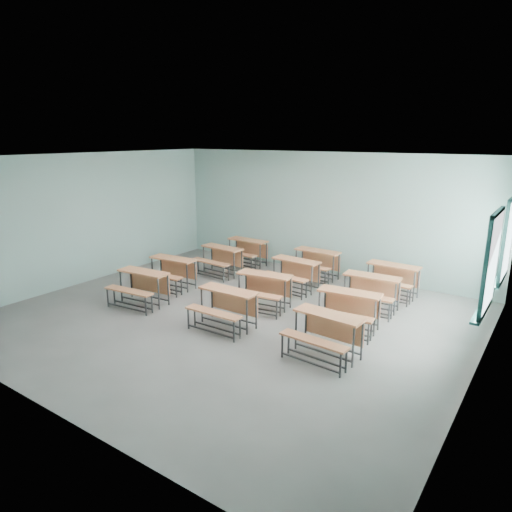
# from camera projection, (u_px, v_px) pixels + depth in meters

# --- Properties ---
(room) EXTENTS (9.04, 8.04, 3.24)m
(room) POSITION_uv_depth(u_px,v_px,m) (236.00, 241.00, 8.89)
(room) COLOR gray
(room) RESTS_ON ground
(desk_unit_r0c0) EXTENTS (1.25, 0.90, 0.74)m
(desk_unit_r0c0) POSITION_uv_depth(u_px,v_px,m) (141.00, 283.00, 9.91)
(desk_unit_r0c0) COLOR #C67347
(desk_unit_r0c0) RESTS_ON ground
(desk_unit_r0c1) EXTENTS (1.19, 0.81, 0.74)m
(desk_unit_r0c1) POSITION_uv_depth(u_px,v_px,m) (225.00, 303.00, 8.72)
(desk_unit_r0c1) COLOR #C67347
(desk_unit_r0c1) RESTS_ON ground
(desk_unit_r0c2) EXTENTS (1.23, 0.87, 0.74)m
(desk_unit_r0c2) POSITION_uv_depth(u_px,v_px,m) (325.00, 329.00, 7.54)
(desk_unit_r0c2) COLOR #C67347
(desk_unit_r0c2) RESTS_ON ground
(desk_unit_r1c0) EXTENTS (1.24, 0.88, 0.74)m
(desk_unit_r1c0) POSITION_uv_depth(u_px,v_px,m) (171.00, 269.00, 10.98)
(desk_unit_r1c0) COLOR #C67347
(desk_unit_r1c0) RESTS_ON ground
(desk_unit_r1c1) EXTENTS (1.28, 0.94, 0.74)m
(desk_unit_r1c1) POSITION_uv_depth(u_px,v_px,m) (263.00, 286.00, 9.72)
(desk_unit_r1c1) COLOR #C67347
(desk_unit_r1c1) RESTS_ON ground
(desk_unit_r1c2) EXTENTS (1.26, 0.91, 0.74)m
(desk_unit_r1c2) POSITION_uv_depth(u_px,v_px,m) (347.00, 305.00, 8.61)
(desk_unit_r1c2) COLOR #C67347
(desk_unit_r1c2) RESTS_ON ground
(desk_unit_r2c0) EXTENTS (1.23, 0.86, 0.74)m
(desk_unit_r2c0) POSITION_uv_depth(u_px,v_px,m) (220.00, 257.00, 12.07)
(desk_unit_r2c0) COLOR #C67347
(desk_unit_r2c0) RESTS_ON ground
(desk_unit_r2c1) EXTENTS (1.23, 0.87, 0.74)m
(desk_unit_r2c1) POSITION_uv_depth(u_px,v_px,m) (294.00, 270.00, 10.84)
(desk_unit_r2c1) COLOR #C67347
(desk_unit_r2c1) RESTS_ON ground
(desk_unit_r2c2) EXTENTS (1.23, 0.87, 0.74)m
(desk_unit_r2c2) POSITION_uv_depth(u_px,v_px,m) (370.00, 288.00, 9.60)
(desk_unit_r2c2) COLOR #C67347
(desk_unit_r2c2) RESTS_ON ground
(desk_unit_r3c0) EXTENTS (1.20, 0.82, 0.74)m
(desk_unit_r3c0) POSITION_uv_depth(u_px,v_px,m) (246.00, 248.00, 12.93)
(desk_unit_r3c0) COLOR #C67347
(desk_unit_r3c0) RESTS_ON ground
(desk_unit_r3c1) EXTENTS (1.21, 0.83, 0.74)m
(desk_unit_r3c1) POSITION_uv_depth(u_px,v_px,m) (315.00, 260.00, 11.72)
(desk_unit_r3c1) COLOR #C67347
(desk_unit_r3c1) RESTS_ON ground
(desk_unit_r3c2) EXTENTS (1.20, 0.83, 0.74)m
(desk_unit_r3c2) POSITION_uv_depth(u_px,v_px,m) (391.00, 276.00, 10.42)
(desk_unit_r3c2) COLOR #C67347
(desk_unit_r3c2) RESTS_ON ground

